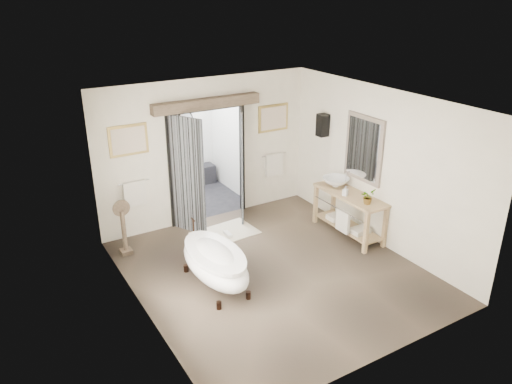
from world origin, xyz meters
TOP-DOWN VIEW (x-y plane):
  - ground_plane at (0.00, 0.00)m, footprint 5.00×5.00m
  - room_shell at (-0.04, -0.12)m, footprint 4.52×5.02m
  - shower_room at (0.00, 3.99)m, footprint 2.22×2.01m
  - back_wall_dressing at (0.00, 2.32)m, footprint 3.82×0.76m
  - clawfoot_tub at (-1.03, 0.16)m, footprint 0.78×1.74m
  - vanity at (1.95, 0.41)m, footprint 0.57×1.60m
  - pedestal_mirror at (-1.96, 1.91)m, footprint 0.31×0.20m
  - rug at (-0.06, 1.67)m, footprint 1.25×0.88m
  - slippers at (-0.18, 1.55)m, footprint 0.33×0.25m
  - basin at (1.98, 0.86)m, footprint 0.62×0.62m
  - plant at (1.93, -0.09)m, footprint 0.31×0.28m
  - soap_bottle_a at (1.83, 0.41)m, footprint 0.11×0.11m
  - soap_bottle_b at (1.96, 1.09)m, footprint 0.12×0.12m

SIDE VIEW (x-z plane):
  - ground_plane at x=0.00m, z-range 0.00..0.00m
  - rug at x=-0.06m, z-range 0.00..0.01m
  - slippers at x=-0.18m, z-range 0.01..0.06m
  - clawfoot_tub at x=-1.03m, z-range -0.01..0.84m
  - pedestal_mirror at x=-1.96m, z-range -0.07..0.98m
  - vanity at x=1.95m, z-range 0.08..0.93m
  - shower_room at x=0.00m, z-range -0.35..2.16m
  - soap_bottle_b at x=1.96m, z-range 0.85..1.00m
  - basin at x=1.98m, z-range 0.85..1.03m
  - soap_bottle_a at x=1.83m, z-range 0.85..1.04m
  - plant at x=1.93m, z-range 0.85..1.13m
  - back_wall_dressing at x=0.00m, z-range 0.30..2.82m
  - room_shell at x=-0.04m, z-range 0.40..3.31m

